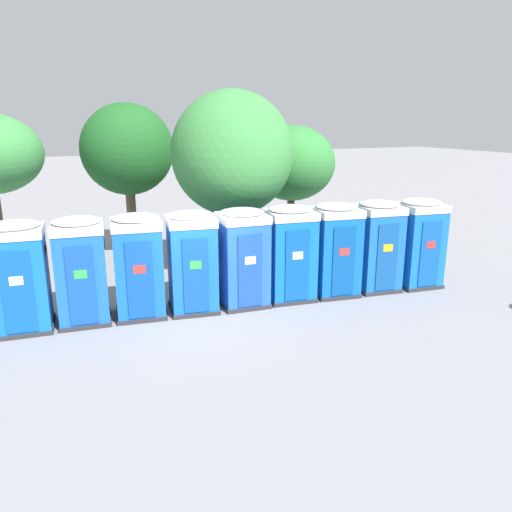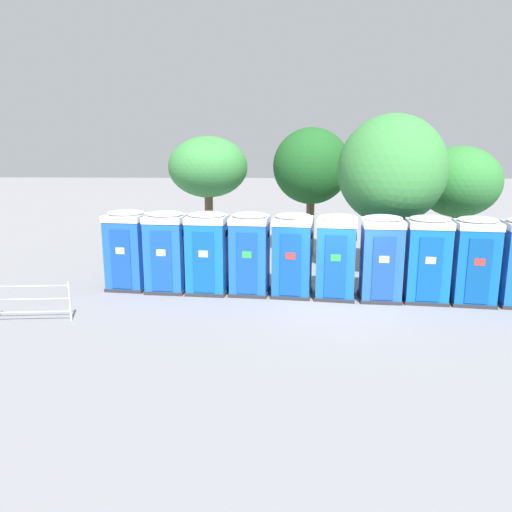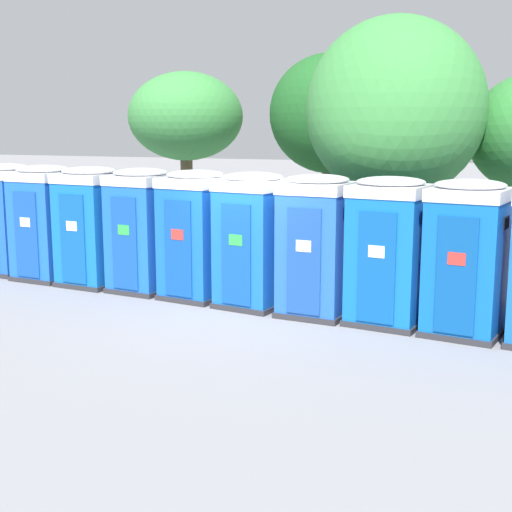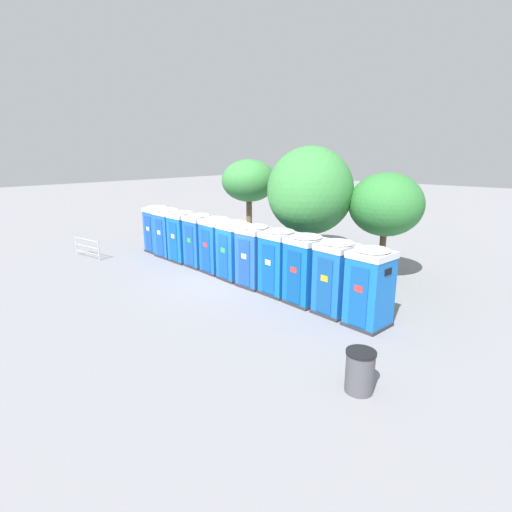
% 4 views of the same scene
% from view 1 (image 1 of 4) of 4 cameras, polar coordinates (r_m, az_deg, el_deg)
% --- Properties ---
extents(ground_plane, '(120.00, 120.00, 0.00)m').
position_cam_1_polar(ground_plane, '(12.67, -6.89, -6.49)').
color(ground_plane, gray).
extents(portapotty_2, '(1.33, 1.30, 2.54)m').
position_cam_1_polar(portapotty_2, '(12.44, -25.40, -2.08)').
color(portapotty_2, '#2D2D33').
rests_on(portapotty_2, ground).
extents(portapotty_3, '(1.28, 1.31, 2.54)m').
position_cam_1_polar(portapotty_3, '(12.38, -19.37, -1.52)').
color(portapotty_3, '#2D2D33').
rests_on(portapotty_3, ground).
extents(portapotty_4, '(1.32, 1.34, 2.54)m').
position_cam_1_polar(portapotty_4, '(12.40, -13.32, -1.02)').
color(portapotty_4, '#2D2D33').
rests_on(portapotty_4, ground).
extents(portapotty_5, '(1.33, 1.35, 2.54)m').
position_cam_1_polar(portapotty_5, '(12.51, -7.31, -0.58)').
color(portapotty_5, '#2D2D33').
rests_on(portapotty_5, ground).
extents(portapotty_6, '(1.27, 1.28, 2.54)m').
position_cam_1_polar(portapotty_6, '(12.78, -1.52, -0.11)').
color(portapotty_6, '#2D2D33').
rests_on(portapotty_6, ground).
extents(portapotty_7, '(1.37, 1.34, 2.54)m').
position_cam_1_polar(portapotty_7, '(13.25, 3.86, 0.42)').
color(portapotty_7, '#2D2D33').
rests_on(portapotty_7, ground).
extents(portapotty_8, '(1.35, 1.35, 2.54)m').
position_cam_1_polar(portapotty_8, '(13.75, 8.99, 0.81)').
color(portapotty_8, '#2D2D33').
rests_on(portapotty_8, ground).
extents(portapotty_9, '(1.31, 1.34, 2.54)m').
position_cam_1_polar(portapotty_9, '(14.39, 13.64, 1.22)').
color(portapotty_9, '#2D2D33').
rests_on(portapotty_9, ground).
extents(portapotty_10, '(1.31, 1.32, 2.54)m').
position_cam_1_polar(portapotty_10, '(15.06, 18.04, 1.51)').
color(portapotty_10, '#2D2D33').
rests_on(portapotty_10, ground).
extents(street_tree_0, '(3.12, 3.12, 5.25)m').
position_cam_1_polar(street_tree_0, '(17.86, -14.49, 11.64)').
color(street_tree_0, brown).
rests_on(street_tree_0, ground).
extents(street_tree_2, '(2.99, 2.99, 4.51)m').
position_cam_1_polar(street_tree_2, '(17.58, 4.10, 10.49)').
color(street_tree_2, brown).
rests_on(street_tree_2, ground).
extents(street_tree_3, '(3.62, 3.62, 5.56)m').
position_cam_1_polar(street_tree_3, '(15.11, -2.75, 11.58)').
color(street_tree_3, brown).
rests_on(street_tree_3, ground).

